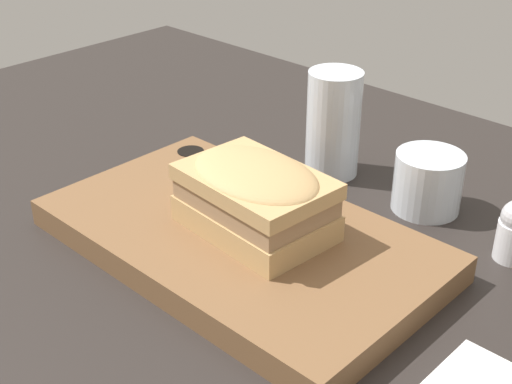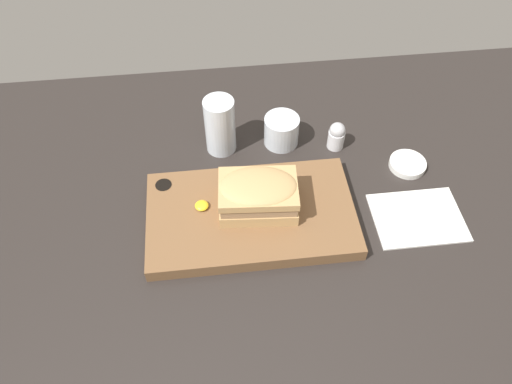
% 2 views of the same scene
% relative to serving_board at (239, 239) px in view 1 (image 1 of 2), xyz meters
% --- Properties ---
extents(dining_table, '(1.44, 1.01, 0.02)m').
position_rel_serving_board_xyz_m(dining_table, '(0.05, -0.03, -0.02)').
color(dining_table, '#282321').
rests_on(dining_table, ground).
extents(serving_board, '(0.38, 0.22, 0.03)m').
position_rel_serving_board_xyz_m(serving_board, '(0.00, 0.00, 0.00)').
color(serving_board, brown).
rests_on(serving_board, dining_table).
extents(sandwich, '(0.15, 0.11, 0.07)m').
position_rel_serving_board_xyz_m(sandwich, '(0.02, 0.01, 0.05)').
color(sandwich, tan).
rests_on(sandwich, serving_board).
extents(mustard_dollop, '(0.03, 0.03, 0.01)m').
position_rel_serving_board_xyz_m(mustard_dollop, '(-0.09, 0.02, 0.02)').
color(mustard_dollop, gold).
rests_on(mustard_dollop, serving_board).
extents(water_glass, '(0.06, 0.06, 0.12)m').
position_rel_serving_board_xyz_m(water_glass, '(-0.04, 0.20, 0.04)').
color(water_glass, silver).
rests_on(water_glass, dining_table).
extents(wine_glass, '(0.07, 0.07, 0.06)m').
position_rel_serving_board_xyz_m(wine_glass, '(0.09, 0.20, 0.01)').
color(wine_glass, silver).
rests_on(wine_glass, dining_table).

